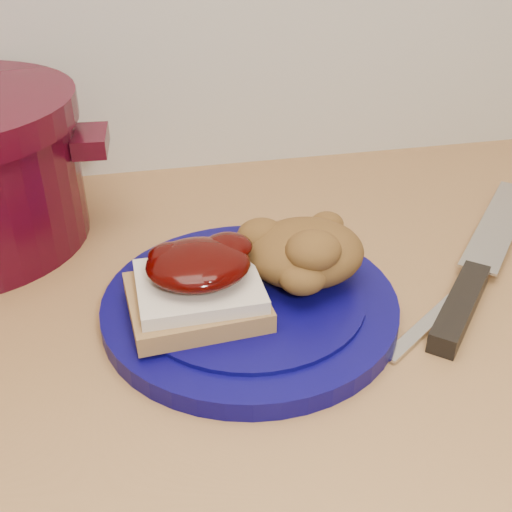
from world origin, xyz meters
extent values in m
cylinder|color=#080547|center=(0.06, 1.46, 0.91)|extent=(0.28, 0.28, 0.02)
cube|color=olive|center=(0.01, 1.44, 0.93)|extent=(0.12, 0.11, 0.02)
cube|color=beige|center=(0.01, 1.44, 0.95)|extent=(0.11, 0.10, 0.01)
ellipsoid|color=black|center=(0.01, 1.45, 0.97)|extent=(0.09, 0.08, 0.03)
ellipsoid|color=brown|center=(0.11, 1.47, 0.95)|extent=(0.11, 0.10, 0.06)
cube|color=black|center=(0.25, 1.41, 0.91)|extent=(0.11, 0.12, 0.02)
cube|color=silver|center=(0.36, 1.55, 0.91)|extent=(0.18, 0.19, 0.00)
cube|color=silver|center=(0.23, 1.42, 0.90)|extent=(0.15, 0.11, 0.00)
cube|color=#380511|center=(-0.08, 1.65, 1.01)|extent=(0.04, 0.06, 0.02)
camera|label=1|loc=(-0.04, 0.98, 1.26)|focal=45.00mm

